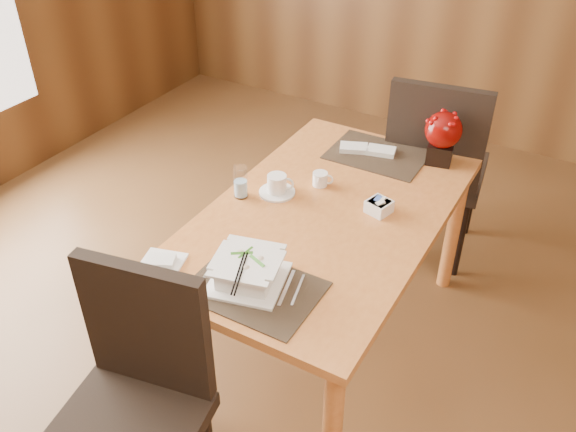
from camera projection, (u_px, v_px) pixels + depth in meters
The scene contains 14 objects.
ground at pixel (254, 431), 2.53m from camera, with size 6.00×6.00×0.00m, color brown.
dining_table at pixel (325, 231), 2.58m from camera, with size 0.90×1.50×0.75m.
placemat_near at pixel (254, 289), 2.13m from camera, with size 0.45×0.33×0.01m, color black.
placemat_far at pixel (377, 154), 2.91m from camera, with size 0.45×0.33×0.01m, color black.
soup_setting at pixel (248, 271), 2.14m from camera, with size 0.31×0.31×0.10m.
coffee_cup at pixel (277, 186), 2.62m from camera, with size 0.16×0.16×0.09m.
water_glass at pixel (240, 182), 2.58m from camera, with size 0.06×0.06×0.14m, color white.
creamer_jug at pixel (320, 179), 2.68m from camera, with size 0.09×0.09×0.06m, color white, non-canonical shape.
sugar_caddy at pixel (379, 207), 2.51m from camera, with size 0.09×0.09×0.05m, color white.
berry_decor at pixel (443, 135), 2.78m from camera, with size 0.17×0.17×0.25m.
napkins_far at pixel (369, 150), 2.92m from camera, with size 0.26×0.09×0.02m, color white, non-canonical shape.
bread_plate at pixel (161, 264), 2.24m from camera, with size 0.15×0.15×0.01m, color white.
near_chair at pixel (134, 393), 1.99m from camera, with size 0.55×0.55×1.01m.
far_chair at pixel (435, 162), 3.15m from camera, with size 0.56×0.57×1.07m.
Camera 1 is at (0.89, -1.27, 2.19)m, focal length 38.00 mm.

